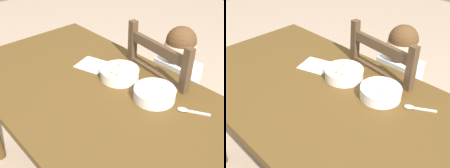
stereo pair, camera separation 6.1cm
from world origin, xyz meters
The scene contains 7 objects.
dining_table centered at (0.00, 0.00, 0.66)m, with size 1.54×0.83×0.76m.
dining_chair centered at (0.08, 0.46, 0.47)m, with size 0.46×0.46×0.99m.
child_figure centered at (0.08, 0.45, 0.65)m, with size 0.32×0.31×0.98m.
bowl_of_peas centered at (0.20, 0.16, 0.79)m, with size 0.19×0.19×0.05m.
bowl_of_carrots centered at (-0.03, 0.16, 0.79)m, with size 0.19×0.19×0.05m.
spoon centered at (0.35, 0.20, 0.77)m, with size 0.13×0.09×0.01m.
paper_napkin centered at (-0.22, 0.14, 0.76)m, with size 0.15×0.14×0.00m, color white.
Camera 2 is at (0.79, -0.69, 1.52)m, focal length 45.18 mm.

